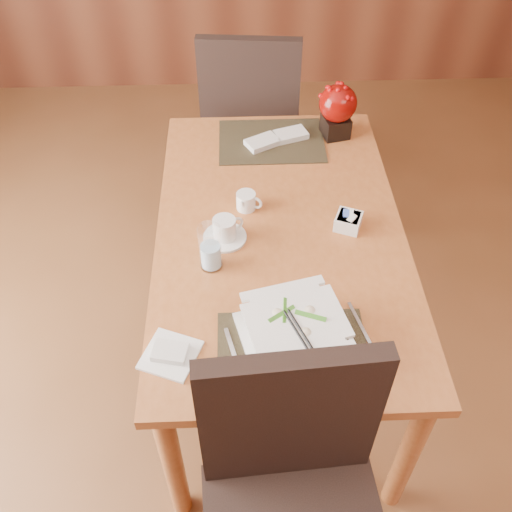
{
  "coord_description": "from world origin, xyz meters",
  "views": [
    {
      "loc": [
        -0.15,
        -0.91,
        2.17
      ],
      "look_at": [
        -0.1,
        0.35,
        0.87
      ],
      "focal_mm": 40.0,
      "sensor_mm": 36.0,
      "label": 1
    }
  ],
  "objects_px": {
    "far_chair": "(251,115)",
    "berry_decor": "(338,108)",
    "dining_table": "(279,248)",
    "water_glass": "(210,248)",
    "bread_plate": "(170,355)",
    "soup_setting": "(295,332)",
    "coffee_cup": "(225,231)",
    "sugar_caddy": "(348,221)",
    "creamer_jug": "(246,201)",
    "near_chair": "(294,498)"
  },
  "relations": [
    {
      "from": "far_chair",
      "to": "berry_decor",
      "type": "bearing_deg",
      "value": 134.98
    },
    {
      "from": "dining_table",
      "to": "water_glass",
      "type": "distance_m",
      "value": 0.35
    },
    {
      "from": "water_glass",
      "to": "bread_plate",
      "type": "bearing_deg",
      "value": -107.84
    },
    {
      "from": "soup_setting",
      "to": "water_glass",
      "type": "relative_size",
      "value": 2.12
    },
    {
      "from": "soup_setting",
      "to": "coffee_cup",
      "type": "height_order",
      "value": "soup_setting"
    },
    {
      "from": "coffee_cup",
      "to": "berry_decor",
      "type": "relative_size",
      "value": 0.66
    },
    {
      "from": "soup_setting",
      "to": "sugar_caddy",
      "type": "bearing_deg",
      "value": 50.88
    },
    {
      "from": "dining_table",
      "to": "sugar_caddy",
      "type": "distance_m",
      "value": 0.28
    },
    {
      "from": "creamer_jug",
      "to": "near_chair",
      "type": "xyz_separation_m",
      "value": [
        0.1,
        -1.04,
        -0.18
      ]
    },
    {
      "from": "dining_table",
      "to": "near_chair",
      "type": "bearing_deg",
      "value": -91.39
    },
    {
      "from": "dining_table",
      "to": "bread_plate",
      "type": "relative_size",
      "value": 9.81
    },
    {
      "from": "bread_plate",
      "to": "near_chair",
      "type": "xyz_separation_m",
      "value": [
        0.34,
        -0.38,
        -0.15
      ]
    },
    {
      "from": "dining_table",
      "to": "bread_plate",
      "type": "distance_m",
      "value": 0.66
    },
    {
      "from": "coffee_cup",
      "to": "near_chair",
      "type": "height_order",
      "value": "near_chair"
    },
    {
      "from": "sugar_caddy",
      "to": "dining_table",
      "type": "bearing_deg",
      "value": -179.87
    },
    {
      "from": "soup_setting",
      "to": "sugar_caddy",
      "type": "distance_m",
      "value": 0.57
    },
    {
      "from": "coffee_cup",
      "to": "near_chair",
      "type": "bearing_deg",
      "value": -78.38
    },
    {
      "from": "water_glass",
      "to": "sugar_caddy",
      "type": "distance_m",
      "value": 0.53
    },
    {
      "from": "soup_setting",
      "to": "sugar_caddy",
      "type": "xyz_separation_m",
      "value": [
        0.24,
        0.51,
        -0.03
      ]
    },
    {
      "from": "bread_plate",
      "to": "coffee_cup",
      "type": "bearing_deg",
      "value": 71.83
    },
    {
      "from": "sugar_caddy",
      "to": "berry_decor",
      "type": "bearing_deg",
      "value": 86.86
    },
    {
      "from": "creamer_jug",
      "to": "far_chair",
      "type": "xyz_separation_m",
      "value": [
        0.05,
        0.89,
        -0.19
      ]
    },
    {
      "from": "creamer_jug",
      "to": "far_chair",
      "type": "bearing_deg",
      "value": 111.13
    },
    {
      "from": "coffee_cup",
      "to": "near_chair",
      "type": "relative_size",
      "value": 0.14
    },
    {
      "from": "berry_decor",
      "to": "far_chair",
      "type": "bearing_deg",
      "value": 129.56
    },
    {
      "from": "coffee_cup",
      "to": "creamer_jug",
      "type": "xyz_separation_m",
      "value": [
        0.08,
        0.16,
        -0.0
      ]
    },
    {
      "from": "coffee_cup",
      "to": "water_glass",
      "type": "distance_m",
      "value": 0.15
    },
    {
      "from": "creamer_jug",
      "to": "sugar_caddy",
      "type": "bearing_deg",
      "value": 6.05
    },
    {
      "from": "bread_plate",
      "to": "far_chair",
      "type": "bearing_deg",
      "value": 79.35
    },
    {
      "from": "sugar_caddy",
      "to": "bread_plate",
      "type": "distance_m",
      "value": 0.81
    },
    {
      "from": "water_glass",
      "to": "sugar_caddy",
      "type": "xyz_separation_m",
      "value": [
        0.49,
        0.17,
        -0.06
      ]
    },
    {
      "from": "dining_table",
      "to": "berry_decor",
      "type": "distance_m",
      "value": 0.69
    },
    {
      "from": "soup_setting",
      "to": "water_glass",
      "type": "height_order",
      "value": "water_glass"
    },
    {
      "from": "sugar_caddy",
      "to": "berry_decor",
      "type": "distance_m",
      "value": 0.6
    },
    {
      "from": "bread_plate",
      "to": "far_chair",
      "type": "xyz_separation_m",
      "value": [
        0.29,
        1.55,
        -0.16
      ]
    },
    {
      "from": "water_glass",
      "to": "bread_plate",
      "type": "relative_size",
      "value": 1.14
    },
    {
      "from": "berry_decor",
      "to": "bread_plate",
      "type": "relative_size",
      "value": 1.54
    },
    {
      "from": "creamer_jug",
      "to": "berry_decor",
      "type": "distance_m",
      "value": 0.62
    },
    {
      "from": "sugar_caddy",
      "to": "near_chair",
      "type": "bearing_deg",
      "value": -106.37
    },
    {
      "from": "dining_table",
      "to": "water_glass",
      "type": "bearing_deg",
      "value": -144.93
    },
    {
      "from": "water_glass",
      "to": "creamer_jug",
      "type": "relative_size",
      "value": 1.86
    },
    {
      "from": "dining_table",
      "to": "coffee_cup",
      "type": "relative_size",
      "value": 9.64
    },
    {
      "from": "soup_setting",
      "to": "near_chair",
      "type": "distance_m",
      "value": 0.45
    },
    {
      "from": "coffee_cup",
      "to": "bread_plate",
      "type": "distance_m",
      "value": 0.52
    },
    {
      "from": "near_chair",
      "to": "dining_table",
      "type": "bearing_deg",
      "value": 84.6
    },
    {
      "from": "coffee_cup",
      "to": "near_chair",
      "type": "distance_m",
      "value": 0.91
    },
    {
      "from": "water_glass",
      "to": "creamer_jug",
      "type": "xyz_separation_m",
      "value": [
        0.13,
        0.3,
        -0.05
      ]
    },
    {
      "from": "bread_plate",
      "to": "near_chair",
      "type": "relative_size",
      "value": 0.14
    },
    {
      "from": "water_glass",
      "to": "near_chair",
      "type": "relative_size",
      "value": 0.16
    },
    {
      "from": "soup_setting",
      "to": "water_glass",
      "type": "bearing_deg",
      "value": 113.06
    }
  ]
}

